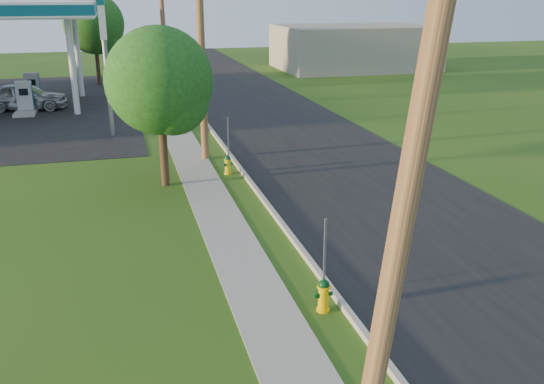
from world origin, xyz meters
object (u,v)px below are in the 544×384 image
at_px(price_pylon, 103,25).
at_px(hydrant_far, 186,105).
at_px(utility_pole_far, 163,25).
at_px(tree_verge, 162,85).
at_px(utility_pole_mid, 201,42).
at_px(tree_lot, 95,26).
at_px(hydrant_mid, 228,165).
at_px(fuel_pump_ne, 25,101).
at_px(utility_pole_near, 412,166).
at_px(fuel_pump_se, 33,91).
at_px(car_silver, 25,96).
at_px(hydrant_near, 324,295).

height_order(price_pylon, hydrant_far, price_pylon).
distance_m(utility_pole_far, tree_verge, 21.44).
height_order(utility_pole_mid, tree_lot, utility_pole_mid).
distance_m(utility_pole_far, hydrant_far, 8.02).
bearing_deg(tree_lot, price_pylon, -87.48).
bearing_deg(hydrant_mid, utility_pole_far, 91.45).
bearing_deg(fuel_pump_ne, hydrant_mid, -58.70).
height_order(tree_lot, hydrant_mid, tree_lot).
distance_m(utility_pole_mid, hydrant_mid, 5.22).
bearing_deg(utility_pole_near, tree_verge, 97.46).
bearing_deg(fuel_pump_se, utility_pole_mid, -62.37).
distance_m(utility_pole_near, hydrant_far, 29.70).
distance_m(hydrant_far, car_silver, 9.93).
relative_size(tree_verge, hydrant_near, 7.11).
relative_size(utility_pole_near, utility_pole_far, 1.00).
relative_size(fuel_pump_se, tree_lot, 0.46).
height_order(fuel_pump_ne, fuel_pump_se, same).
distance_m(utility_pole_mid, car_silver, 17.14).
bearing_deg(car_silver, hydrant_far, -98.49).
xyz_separation_m(tree_lot, hydrant_mid, (5.21, -26.10, -4.08)).
height_order(fuel_pump_se, car_silver, fuel_pump_se).
distance_m(utility_pole_near, car_silver, 33.46).
bearing_deg(car_silver, price_pylon, -142.06).
bearing_deg(tree_lot, utility_pole_near, -83.56).
relative_size(utility_pole_far, hydrant_near, 11.55).
relative_size(utility_pole_near, hydrant_far, 13.83).
bearing_deg(tree_verge, utility_pole_mid, 60.04).
distance_m(utility_pole_mid, hydrant_far, 12.27).
distance_m(tree_lot, hydrant_far, 13.95).
height_order(utility_pole_far, hydrant_far, utility_pole_far).
xyz_separation_m(fuel_pump_se, car_silver, (-0.11, -3.02, 0.11)).
height_order(tree_lot, hydrant_far, tree_lot).
relative_size(utility_pole_far, car_silver, 1.94).
bearing_deg(car_silver, hydrant_near, -153.77).
relative_size(hydrant_near, hydrant_mid, 1.03).
xyz_separation_m(fuel_pump_se, hydrant_far, (9.45, -5.64, -0.39)).
height_order(utility_pole_near, utility_pole_mid, utility_pole_mid).
bearing_deg(tree_verge, hydrant_near, -75.84).
height_order(tree_verge, hydrant_far, tree_verge).
relative_size(fuel_pump_ne, hydrant_near, 3.89).
bearing_deg(price_pylon, car_silver, 121.09).
bearing_deg(price_pylon, utility_pole_near, -80.58).
height_order(price_pylon, tree_verge, price_pylon).
height_order(utility_pole_near, hydrant_mid, utility_pole_near).
bearing_deg(hydrant_near, hydrant_far, 90.17).
bearing_deg(hydrant_far, fuel_pump_se, 149.15).
xyz_separation_m(utility_pole_far, price_pylon, (-3.90, -12.50, 0.63)).
bearing_deg(utility_pole_near, utility_pole_far, 90.00).
height_order(hydrant_mid, car_silver, car_silver).
distance_m(price_pylon, hydrant_near, 20.08).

